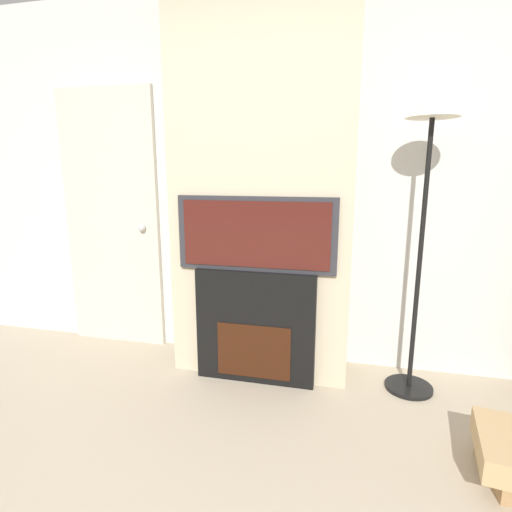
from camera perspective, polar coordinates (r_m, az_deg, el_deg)
wall_back at (r=2.99m, az=1.95°, el=10.52°), size 6.00×0.06×2.70m
chimney_breast at (r=2.77m, az=0.98°, el=10.39°), size 1.23×0.40×2.70m
fireplace at (r=2.77m, az=-0.01°, el=-10.00°), size 0.82×0.15×0.78m
television at (r=2.60m, az=-0.02°, el=3.16°), size 1.06×0.07×0.49m
floor_lamp at (r=2.64m, az=23.19°, el=9.69°), size 0.31×0.31×1.83m
entry_door at (r=3.47m, az=-19.85°, el=4.74°), size 0.82×0.09×2.06m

